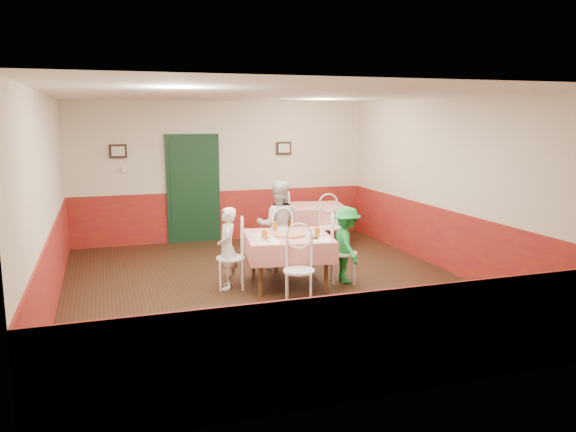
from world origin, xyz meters
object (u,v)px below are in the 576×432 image
object	(u,v)px
pizza	(290,235)
glass_a	(264,235)
main_table	(288,261)
diner_left	(227,248)
glass_c	(275,226)
second_table	(315,224)
chair_left	(231,258)
beer_bottle	(289,224)
diner_far	(278,225)
chair_second_b	(330,228)
chair_near	(299,271)
glass_b	(317,232)
diner_right	(347,245)
chair_second_a	(280,223)
chair_right	(343,253)
wallet	(314,238)
chair_far	(279,243)

from	to	relation	value
pizza	glass_a	bearing A→B (deg)	-157.63
main_table	pizza	bearing A→B (deg)	-70.50
diner_left	glass_c	bearing A→B (deg)	120.27
second_table	main_table	bearing A→B (deg)	-119.13
chair_left	glass_c	xyz separation A→B (m)	(0.76, 0.27, 0.38)
beer_bottle	diner_far	world-z (taller)	diner_far
diner_left	chair_second_b	bearing A→B (deg)	138.36
chair_second_b	glass_a	distance (m)	2.76
chair_left	beer_bottle	xyz separation A→B (m)	(0.99, 0.25, 0.41)
second_table	diner_far	xyz separation A→B (m)	(-1.29, -1.66, 0.36)
chair_near	glass_b	size ratio (longest dim) A/B	6.34
chair_near	diner_left	xyz separation A→B (m)	(-0.77, 0.97, 0.15)
main_table	diner_right	size ratio (longest dim) A/B	1.05
glass_c	diner_left	bearing A→B (deg)	-162.24
beer_bottle	chair_second_a	bearing A→B (deg)	76.41
diner_right	main_table	bearing A→B (deg)	87.88
chair_second_b	beer_bottle	distance (m)	1.96
main_table	diner_left	size ratio (longest dim) A/B	1.02
chair_near	pizza	xyz separation A→B (m)	(0.14, 0.80, 0.32)
chair_right	glass_c	distance (m)	1.12
glass_b	wallet	world-z (taller)	glass_b
chair_second_b	diner_right	bearing A→B (deg)	-94.84
pizza	diner_far	distance (m)	0.94
chair_second_b	pizza	xyz separation A→B (m)	(-1.41, -1.84, 0.32)
chair_right	diner_right	world-z (taller)	diner_right
glass_a	main_table	bearing A→B (deg)	27.23
glass_b	glass_c	distance (m)	0.79
pizza	glass_a	xyz separation A→B (m)	(-0.44, -0.18, 0.06)
diner_right	chair_second_a	bearing A→B (deg)	10.90
diner_far	glass_a	bearing A→B (deg)	78.36
second_table	beer_bottle	xyz separation A→B (m)	(-1.28, -2.18, 0.48)
glass_c	diner_left	world-z (taller)	diner_left
diner_right	chair_second_b	bearing A→B (deg)	-9.13
chair_second_a	beer_bottle	size ratio (longest dim) A/B	4.54
chair_right	pizza	xyz separation A→B (m)	(-0.83, 0.09, 0.32)
beer_bottle	wallet	world-z (taller)	beer_bottle
second_table	wallet	size ratio (longest dim) A/B	10.18
chair_near	glass_b	bearing A→B (deg)	70.38
chair_left	glass_a	distance (m)	0.66
wallet	pizza	bearing A→B (deg)	136.83
chair_left	diner_right	bearing A→B (deg)	92.61
glass_a	chair_second_a	bearing A→B (deg)	68.40
glass_c	wallet	size ratio (longest dim) A/B	1.24
chair_far	wallet	distance (m)	1.26
diner_far	second_table	bearing A→B (deg)	-112.86
diner_far	chair_far	bearing A→B (deg)	96.61
second_table	diner_right	size ratio (longest dim) A/B	0.96
glass_c	diner_right	size ratio (longest dim) A/B	0.12
glass_a	glass_b	size ratio (longest dim) A/B	1.00
chair_second_a	glass_b	bearing A→B (deg)	4.15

